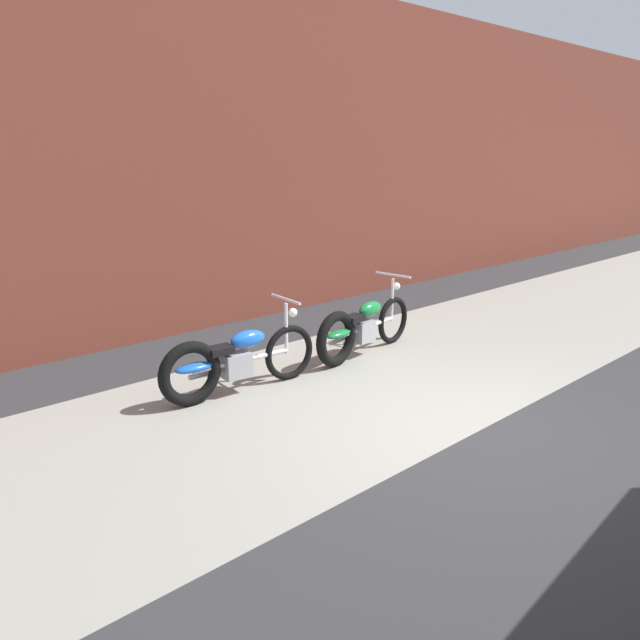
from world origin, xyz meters
The scene contains 5 objects.
ground_plane centered at (0.00, 0.00, 0.00)m, with size 80.00×80.00×0.00m, color #2D2D30.
sidewalk_slab centered at (0.00, 1.75, 0.00)m, with size 36.00×3.50×0.01m, color gray.
brick_building_wall centered at (0.00, 5.20, 2.66)m, with size 36.00×0.50×5.32m, color brown.
motorcycle_blue centered at (-1.25, 2.44, 0.40)m, with size 2.01×0.58×1.03m.
motorcycle_green centered at (0.79, 2.40, 0.40)m, with size 2.00×0.58×1.03m.
Camera 1 is at (-4.78, -2.99, 2.66)m, focal length 33.78 mm.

